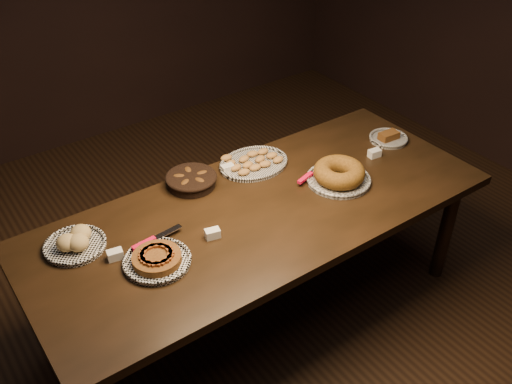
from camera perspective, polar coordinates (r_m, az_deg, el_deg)
ground at (r=3.40m, az=0.50°, el=-11.75°), size 5.00×5.00×0.00m
buffet_table at (r=2.94m, az=0.57°, el=-2.75°), size 2.40×1.00×0.75m
apple_tart_plate at (r=2.60m, az=-9.88°, el=-6.65°), size 0.36×0.32×0.06m
madeleine_platter at (r=3.21m, az=-0.28°, el=2.95°), size 0.40×0.33×0.05m
bundt_cake_plate at (r=3.09m, az=8.28°, el=1.74°), size 0.39×0.35×0.11m
croissant_basket at (r=3.05m, az=-6.50°, el=1.26°), size 0.28×0.28×0.07m
bread_roll_plate at (r=2.76m, az=-17.63°, el=-4.82°), size 0.29×0.29×0.09m
loaf_plate at (r=3.54m, az=13.11°, el=5.30°), size 0.23×0.23×0.05m
tent_cards at (r=2.96m, az=0.13°, el=-0.12°), size 1.66×0.48×0.04m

